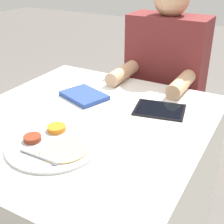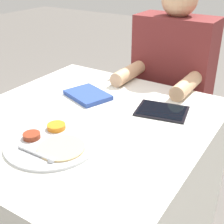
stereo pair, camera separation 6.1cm
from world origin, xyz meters
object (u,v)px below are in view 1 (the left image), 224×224
red_notebook (84,96)px  tablet_device (160,110)px  thali_tray (54,144)px  person_diner (163,104)px

red_notebook → tablet_device: bearing=7.2°
thali_tray → red_notebook: (-0.13, 0.38, 0.00)m
thali_tray → red_notebook: size_ratio=1.39×
red_notebook → person_diner: (0.20, 0.50, -0.20)m
person_diner → red_notebook: bearing=-111.9°
person_diner → tablet_device: bearing=-72.5°
tablet_device → person_diner: bearing=107.5°
thali_tray → red_notebook: thali_tray is taller
thali_tray → person_diner: 0.90m
tablet_device → person_diner: size_ratio=0.18×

